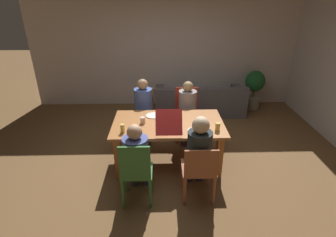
{
  "coord_description": "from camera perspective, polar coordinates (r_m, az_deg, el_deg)",
  "views": [
    {
      "loc": [
        -0.11,
        -3.78,
        2.62
      ],
      "look_at": [
        0.0,
        0.1,
        0.77
      ],
      "focal_mm": 28.27,
      "sensor_mm": 36.0,
      "label": 1
    }
  ],
  "objects": [
    {
      "name": "ground_plane",
      "position": [
        4.6,
        0.03,
        -9.29
      ],
      "size": [
        20.0,
        20.0,
        0.0
      ],
      "primitive_type": "plane",
      "color": "brown"
    },
    {
      "name": "back_wall",
      "position": [
        6.6,
        -0.65,
        15.63
      ],
      "size": [
        6.43,
        0.12,
        2.99
      ],
      "primitive_type": "cube",
      "color": "beige",
      "rests_on": "ground"
    },
    {
      "name": "dining_table",
      "position": [
        4.27,
        0.04,
        -2.34
      ],
      "size": [
        1.77,
        1.02,
        0.75
      ],
      "color": "#A56332",
      "rests_on": "ground"
    },
    {
      "name": "chair_0",
      "position": [
        3.61,
        6.74,
        -11.1
      ],
      "size": [
        0.45,
        0.44,
        0.88
      ],
      "color": "#9D5839",
      "rests_on": "ground"
    },
    {
      "name": "person_0",
      "position": [
        3.59,
        6.63,
        -6.61
      ],
      "size": [
        0.32,
        0.54,
        1.23
      ],
      "color": "#2B2C47",
      "rests_on": "ground"
    },
    {
      "name": "chair_1",
      "position": [
        5.17,
        -5.19,
        1.52
      ],
      "size": [
        0.39,
        0.4,
        0.98
      ],
      "color": "brown",
      "rests_on": "ground"
    },
    {
      "name": "person_1",
      "position": [
        4.96,
        -5.36,
        2.73
      ],
      "size": [
        0.33,
        0.52,
        1.21
      ],
      "color": "#413241",
      "rests_on": "ground"
    },
    {
      "name": "chair_2",
      "position": [
        5.18,
        4.04,
        1.47
      ],
      "size": [
        0.46,
        0.46,
        0.99
      ],
      "color": "#AC3120",
      "rests_on": "ground"
    },
    {
      "name": "person_2",
      "position": [
        4.97,
        4.25,
        2.54
      ],
      "size": [
        0.33,
        0.51,
        1.17
      ],
      "color": "#3B2D45",
      "rests_on": "ground"
    },
    {
      "name": "chair_3",
      "position": [
        3.52,
        -6.9,
        -11.23
      ],
      "size": [
        0.41,
        0.4,
        0.96
      ],
      "color": "#357137",
      "rests_on": "ground"
    },
    {
      "name": "person_3",
      "position": [
        3.55,
        -6.83,
        -7.79
      ],
      "size": [
        0.33,
        0.52,
        1.16
      ],
      "color": "#303C49",
      "rests_on": "ground"
    },
    {
      "name": "pizza_box_0",
      "position": [
        4.08,
        0.07,
        -1.08
      ],
      "size": [
        0.39,
        0.6,
        0.36
      ],
      "color": "red",
      "rests_on": "dining_table"
    },
    {
      "name": "plate_0",
      "position": [
        4.46,
        -3.18,
        0.65
      ],
      "size": [
        0.25,
        0.25,
        0.01
      ],
      "color": "white",
      "rests_on": "dining_table"
    },
    {
      "name": "plate_1",
      "position": [
        3.98,
        5.92,
        -2.61
      ],
      "size": [
        0.24,
        0.24,
        0.03
      ],
      "color": "white",
      "rests_on": "dining_table"
    },
    {
      "name": "drinking_glass_0",
      "position": [
        4.2,
        -5.46,
        -0.37
      ],
      "size": [
        0.08,
        0.08,
        0.1
      ],
      "primitive_type": "cylinder",
      "color": "beige",
      "rests_on": "dining_table"
    },
    {
      "name": "drinking_glass_1",
      "position": [
        4.03,
        10.64,
        -1.75
      ],
      "size": [
        0.07,
        0.07,
        0.13
      ],
      "primitive_type": "cylinder",
      "color": "#E6C75C",
      "rests_on": "dining_table"
    },
    {
      "name": "drinking_glass_2",
      "position": [
        3.96,
        -9.78,
        -2.1
      ],
      "size": [
        0.06,
        0.06,
        0.13
      ],
      "primitive_type": "cylinder",
      "color": "#E5CC5B",
      "rests_on": "dining_table"
    },
    {
      "name": "couch",
      "position": [
        6.36,
        6.78,
        3.48
      ],
      "size": [
        2.08,
        0.87,
        0.72
      ],
      "color": "#545055",
      "rests_on": "ground"
    },
    {
      "name": "potted_plant",
      "position": [
        6.81,
        18.12,
        6.55
      ],
      "size": [
        0.46,
        0.46,
        0.95
      ],
      "color": "gray",
      "rests_on": "ground"
    }
  ]
}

